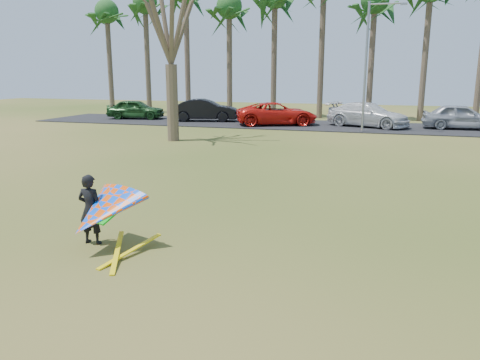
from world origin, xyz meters
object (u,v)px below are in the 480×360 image
(streetlight, at_px, (369,61))
(car_4, at_px, (461,117))
(car_0, at_px, (136,109))
(bare_tree_left, at_px, (169,12))
(car_1, at_px, (205,110))
(car_3, at_px, (368,115))
(kite_flyer, at_px, (101,212))
(car_2, at_px, (277,114))

(streetlight, bearing_deg, car_4, 29.01)
(car_0, bearing_deg, car_4, -100.54)
(bare_tree_left, distance_m, streetlight, 12.58)
(car_1, xyz_separation_m, car_3, (12.29, -0.19, -0.02))
(car_0, bearing_deg, kite_flyer, -162.50)
(bare_tree_left, xyz_separation_m, kite_flyer, (5.71, -15.72, -6.07))
(streetlight, xyz_separation_m, car_3, (0.04, 3.02, -3.57))
(bare_tree_left, bearing_deg, car_3, 44.49)
(car_4, bearing_deg, car_0, 88.94)
(car_0, height_order, kite_flyer, kite_flyer)
(car_4, distance_m, kite_flyer, 28.11)
(car_1, distance_m, car_4, 18.30)
(bare_tree_left, xyz_separation_m, car_3, (10.20, 10.02, -6.02))
(bare_tree_left, xyz_separation_m, car_1, (-2.09, 10.21, -6.01))
(streetlight, relative_size, car_4, 1.63)
(car_2, height_order, kite_flyer, kite_flyer)
(car_2, bearing_deg, kite_flyer, 162.08)
(bare_tree_left, bearing_deg, car_0, 128.55)
(car_1, distance_m, car_3, 12.29)
(kite_flyer, bearing_deg, car_3, 80.11)
(car_1, distance_m, kite_flyer, 27.08)
(car_0, distance_m, kite_flyer, 29.52)
(car_4, bearing_deg, car_1, 89.29)
(car_2, bearing_deg, car_1, 58.39)
(car_2, xyz_separation_m, kite_flyer, (1.85, -24.94, -0.02))
(streetlight, bearing_deg, car_0, 169.78)
(kite_flyer, bearing_deg, streetlight, 78.92)
(bare_tree_left, relative_size, car_3, 1.69)
(car_1, relative_size, kite_flyer, 2.16)
(car_0, xyz_separation_m, car_3, (18.42, -0.29, 0.05))
(streetlight, xyz_separation_m, kite_flyer, (-4.45, -22.72, -3.62))
(car_3, xyz_separation_m, kite_flyer, (-4.49, -25.74, -0.05))
(car_0, relative_size, kite_flyer, 1.93)
(bare_tree_left, distance_m, car_2, 11.68)
(bare_tree_left, relative_size, car_0, 2.11)
(car_1, bearing_deg, car_4, -102.65)
(car_0, relative_size, car_1, 0.89)
(car_2, distance_m, car_3, 6.39)
(car_0, distance_m, car_1, 6.13)
(bare_tree_left, xyz_separation_m, streetlight, (10.16, 7.00, -2.45))
(car_0, relative_size, car_3, 0.80)
(streetlight, distance_m, car_1, 13.15)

